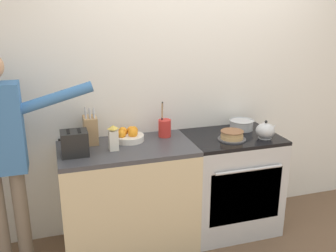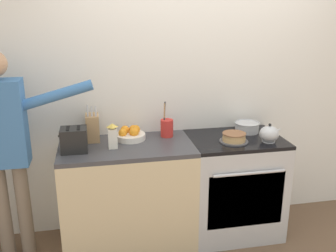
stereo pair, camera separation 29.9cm
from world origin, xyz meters
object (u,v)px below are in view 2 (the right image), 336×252
at_px(toaster, 74,140).
at_px(mixing_bowl, 247,127).
at_px(person_baker, 5,140).
at_px(stove_range, 233,185).
at_px(milk_carton, 113,136).
at_px(knife_block, 93,127).
at_px(utensil_crock, 167,128).
at_px(layer_cake, 234,138).
at_px(tea_kettle, 269,134).
at_px(fruit_bowl, 130,134).

bearing_deg(toaster, mixing_bowl, 7.10).
bearing_deg(mixing_bowl, person_baker, -176.53).
height_order(mixing_bowl, toaster, toaster).
height_order(stove_range, milk_carton, milk_carton).
height_order(mixing_bowl, person_baker, person_baker).
distance_m(mixing_bowl, milk_carton, 1.20).
bearing_deg(stove_range, knife_block, 171.79).
bearing_deg(toaster, stove_range, 2.35).
height_order(milk_carton, person_baker, person_baker).
distance_m(toaster, milk_carton, 0.29).
bearing_deg(utensil_crock, mixing_bowl, -1.80).
xyz_separation_m(layer_cake, tea_kettle, (0.29, -0.05, 0.03)).
xyz_separation_m(utensil_crock, toaster, (-0.76, -0.21, 0.02)).
bearing_deg(tea_kettle, milk_carton, 175.35).
height_order(layer_cake, utensil_crock, utensil_crock).
bearing_deg(person_baker, milk_carton, -11.15).
bearing_deg(layer_cake, fruit_bowl, 164.14).
height_order(layer_cake, toaster, toaster).
xyz_separation_m(stove_range, layer_cake, (-0.05, -0.09, 0.48)).
xyz_separation_m(milk_carton, person_baker, (-0.80, 0.05, 0.01)).
relative_size(layer_cake, milk_carton, 1.18).
xyz_separation_m(layer_cake, knife_block, (-1.14, 0.26, 0.08)).
xyz_separation_m(knife_block, toaster, (-0.14, -0.23, -0.02)).
bearing_deg(milk_carton, person_baker, 176.51).
bearing_deg(knife_block, fruit_bowl, -5.21).
bearing_deg(layer_cake, stove_range, 59.35).
xyz_separation_m(tea_kettle, mixing_bowl, (-0.08, 0.27, -0.02)).
relative_size(mixing_bowl, milk_carton, 1.09).
height_order(knife_block, toaster, knife_block).
distance_m(layer_cake, toaster, 1.28).
xyz_separation_m(knife_block, person_baker, (-0.65, -0.16, -0.01)).
relative_size(layer_cake, person_baker, 0.14).
height_order(stove_range, fruit_bowl, fruit_bowl).
distance_m(stove_range, fruit_bowl, 1.02).
relative_size(layer_cake, knife_block, 0.77).
height_order(layer_cake, tea_kettle, tea_kettle).
distance_m(knife_block, person_baker, 0.67).
bearing_deg(mixing_bowl, fruit_bowl, 179.25).
bearing_deg(milk_carton, knife_block, 125.63).
relative_size(knife_block, milk_carton, 1.53).
relative_size(stove_range, mixing_bowl, 4.07).
distance_m(layer_cake, utensil_crock, 0.57).
height_order(knife_block, utensil_crock, knife_block).
xyz_separation_m(utensil_crock, fruit_bowl, (-0.31, -0.01, -0.04)).
relative_size(utensil_crock, fruit_bowl, 1.21).
relative_size(layer_cake, mixing_bowl, 1.08).
bearing_deg(person_baker, layer_cake, -10.91).
bearing_deg(tea_kettle, toaster, 176.79).
height_order(toaster, person_baker, person_baker).
xyz_separation_m(mixing_bowl, toaster, (-1.48, -0.18, 0.05)).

